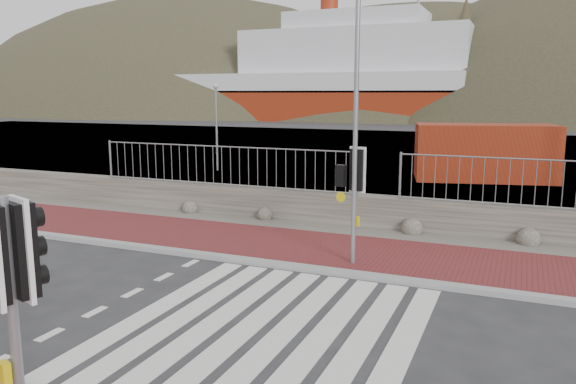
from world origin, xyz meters
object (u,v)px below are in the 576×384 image
at_px(ferry, 311,81).
at_px(streetlight, 362,61).
at_px(traffic_signal_far, 353,180).
at_px(traffic_signal_near, 9,276).
at_px(shipping_container, 485,152).

distance_m(ferry, streetlight, 64.34).
height_order(traffic_signal_far, streetlight, streetlight).
height_order(ferry, traffic_signal_near, ferry).
bearing_deg(ferry, traffic_signal_near, -71.68).
xyz_separation_m(ferry, streetlight, (23.86, -59.75, -0.78)).
bearing_deg(ferry, streetlight, -68.23).
xyz_separation_m(traffic_signal_near, shipping_container, (2.94, 21.55, -0.78)).
distance_m(ferry, traffic_signal_near, 75.71).
relative_size(traffic_signal_far, streetlight, 0.32).
bearing_deg(traffic_signal_far, streetlight, -63.15).
bearing_deg(streetlight, traffic_signal_far, -96.20).
height_order(traffic_signal_near, shipping_container, traffic_signal_near).
distance_m(streetlight, shipping_container, 10.49).
bearing_deg(traffic_signal_far, ferry, -55.66).
relative_size(ferry, shipping_container, 8.76).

